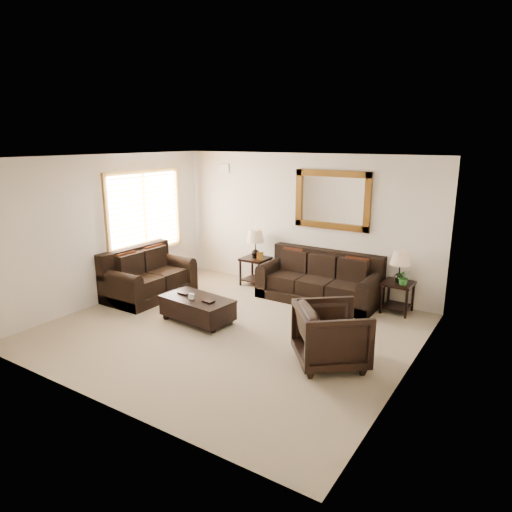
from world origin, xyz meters
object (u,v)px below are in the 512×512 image
Objects in this scene: armchair at (331,332)px; loveseat at (147,279)px; sofa at (320,283)px; coffee_table at (197,307)px; end_table_left at (255,249)px; end_table_right at (399,273)px.

loveseat is at bearing 41.22° from armchair.
coffee_table is (-1.27, -2.07, -0.07)m from sofa.
coffee_table is 1.39× the size of armchair.
armchair is at bearing 1.62° from coffee_table.
armchair is (2.47, -0.19, 0.20)m from coffee_table.
end_table_left reaches higher than loveseat.
sofa is 1.91× the size of end_table_left.
armchair reaches higher than coffee_table.
coffee_table is at bearing -106.12° from loveseat.
sofa is at bearing 64.46° from coffee_table.
coffee_table is 2.49m from armchair.
loveseat is (-2.90, -1.59, 0.02)m from sofa.
end_table_right reaches higher than sofa.
armchair reaches higher than sofa.
end_table_right is (1.41, 0.15, 0.39)m from sofa.
end_table_right is at bearing 45.51° from coffee_table.
end_table_left is at bearing 9.25° from armchair.
end_table_left reaches higher than armchair.
sofa is 2.43× the size of armchair.
armchair is at bearing -94.94° from end_table_right.
end_table_left is at bearing -38.48° from loveseat.
sofa is 2.01× the size of end_table_right.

